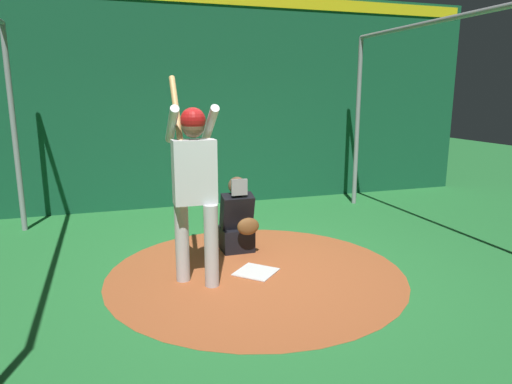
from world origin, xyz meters
TOP-DOWN VIEW (x-y plane):
  - ground_plane at (0.00, 0.00)m, footprint 27.04×27.04m
  - dirt_circle at (0.00, 0.00)m, footprint 3.38×3.38m
  - home_plate at (0.00, 0.00)m, footprint 0.59×0.59m
  - batter at (0.06, -0.70)m, footprint 0.68×0.49m
  - catcher at (-0.79, 0.01)m, footprint 0.58×0.40m
  - back_wall at (-3.54, 0.00)m, footprint 0.23×11.04m
  - cage_frame at (0.00, 0.00)m, footprint 5.43×5.67m

SIDE VIEW (x-z plane):
  - ground_plane at x=0.00m, z-range 0.00..0.00m
  - dirt_circle at x=0.00m, z-range 0.00..0.01m
  - home_plate at x=0.00m, z-range 0.01..0.02m
  - catcher at x=-0.79m, z-range -0.10..0.88m
  - batter at x=0.06m, z-range 0.06..2.26m
  - back_wall at x=-3.54m, z-range 0.01..3.77m
  - cage_frame at x=0.00m, z-range 0.59..3.59m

